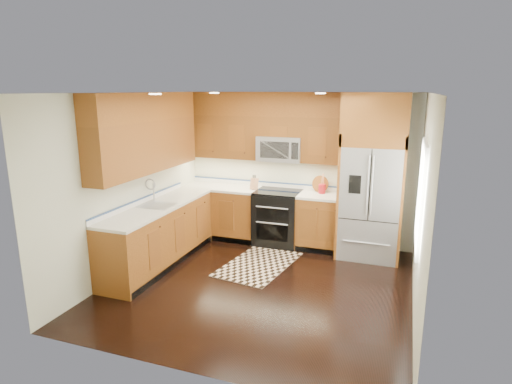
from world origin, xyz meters
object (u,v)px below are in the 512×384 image
(rug, at_px, (259,264))
(knife_block, at_px, (254,183))
(range, at_px, (278,218))
(utensil_crock, at_px, (322,187))
(refrigerator, at_px, (372,177))

(rug, relative_size, knife_block, 5.77)
(range, relative_size, knife_block, 3.73)
(range, distance_m, utensil_crock, 0.95)
(range, distance_m, knife_block, 0.72)
(knife_block, xyz_separation_m, utensil_crock, (1.18, 0.09, 0.01))
(rug, bearing_deg, refrigerator, 40.40)
(rug, bearing_deg, knife_block, 122.20)
(range, height_order, rug, range)
(rug, distance_m, utensil_crock, 1.70)
(utensil_crock, bearing_deg, rug, -123.47)
(range, distance_m, rug, 1.09)
(range, height_order, knife_block, knife_block)
(rug, height_order, utensil_crock, utensil_crock)
(knife_block, bearing_deg, utensil_crock, 4.43)
(refrigerator, bearing_deg, utensil_crock, 168.92)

